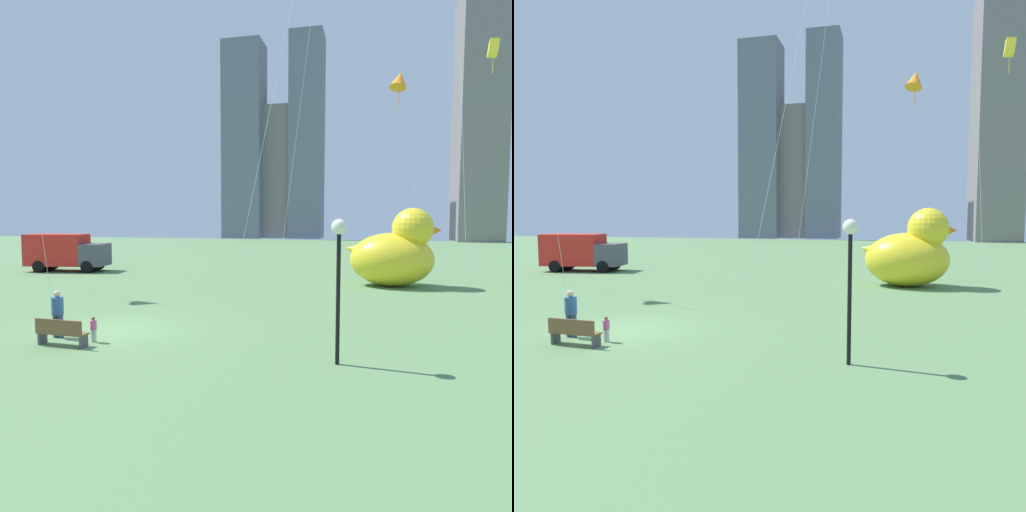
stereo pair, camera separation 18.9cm
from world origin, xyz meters
The scene contains 10 objects.
ground_plane centered at (0.00, 0.00, 0.00)m, with size 140.00×140.00×0.00m, color #5D8552.
park_bench centered at (-0.50, -2.28, 0.48)m, with size 1.77×0.52×0.90m.
person_adult centered at (-1.31, -1.34, 0.91)m, with size 0.40×0.40×1.65m.
person_child centered at (0.24, -1.58, 0.48)m, with size 0.21×0.21×0.86m.
giant_inflatable_duck centered at (10.46, 14.17, 2.01)m, with size 5.69×3.65×4.72m.
lamppost centered at (8.33, -1.95, 3.11)m, with size 0.43×0.43×4.13m.
box_truck centered at (-13.80, 16.14, 1.45)m, with size 6.35×3.25×2.85m.
city_skyline centered at (4.69, 75.17, 18.83)m, with size 49.39×13.73×41.66m.
kite_orange centered at (10.59, 17.29, 12.97)m, with size 2.50×2.55×13.70m.
kite_yellow centered at (16.72, 20.48, 15.40)m, with size 2.23×3.30×16.17m.
Camera 2 is at (9.51, -15.17, 4.20)m, focal length 33.04 mm.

